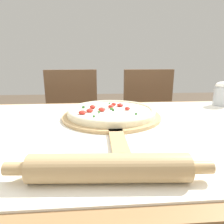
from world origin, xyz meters
TOP-DOWN VIEW (x-y plane):
  - dining_table at (0.00, 0.00)m, footprint 1.41×0.86m
  - towel_cloth at (0.00, 0.00)m, footprint 1.33×0.78m
  - pizza_peel at (-0.03, 0.10)m, footprint 0.39×0.59m
  - pizza at (-0.03, 0.12)m, footprint 0.35×0.35m
  - rolling_pin at (-0.06, -0.32)m, footprint 0.40×0.07m
  - chair_left at (-0.27, 0.76)m, footprint 0.44×0.44m
  - chair_right at (0.31, 0.76)m, footprint 0.41×0.41m
  - flour_cup at (0.55, 0.29)m, footprint 0.08×0.08m

SIDE VIEW (x-z plane):
  - chair_left at x=-0.27m, z-range 0.07..0.95m
  - chair_right at x=0.31m, z-range 0.07..0.95m
  - dining_table at x=0.00m, z-range 0.26..0.99m
  - towel_cloth at x=0.00m, z-range 0.72..0.73m
  - pizza_peel at x=-0.03m, z-range 0.73..0.74m
  - pizza at x=-0.03m, z-range 0.74..0.77m
  - rolling_pin at x=-0.06m, z-range 0.73..0.79m
  - flour_cup at x=0.55m, z-range 0.73..0.85m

